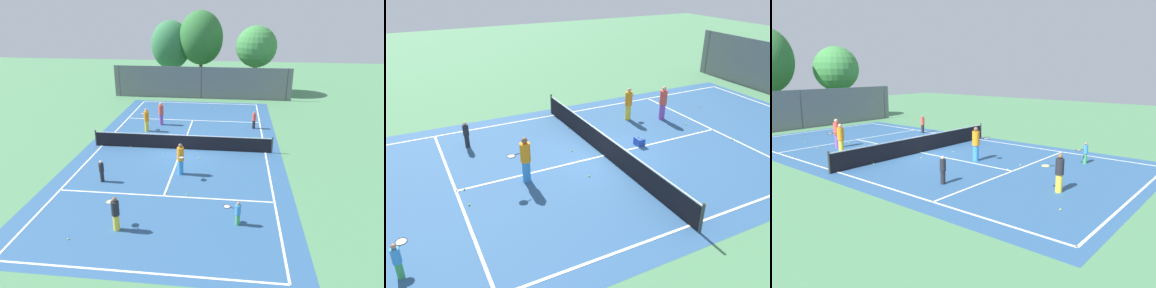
# 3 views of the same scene
# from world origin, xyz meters

# --- Properties ---
(ground_plane) EXTENTS (80.00, 80.00, 0.00)m
(ground_plane) POSITION_xyz_m (0.00, 0.00, 0.00)
(ground_plane) COLOR #4C8456
(court_surface) EXTENTS (13.00, 25.00, 0.01)m
(court_surface) POSITION_xyz_m (0.00, 0.00, 0.00)
(court_surface) COLOR #2D5684
(court_surface) RESTS_ON ground_plane
(tennis_net) EXTENTS (11.90, 0.10, 1.10)m
(tennis_net) POSITION_xyz_m (0.00, 0.00, 0.51)
(tennis_net) COLOR #333833
(tennis_net) RESTS_ON ground_plane
(perimeter_fence) EXTENTS (18.00, 0.12, 3.20)m
(perimeter_fence) POSITION_xyz_m (0.00, 14.00, 1.60)
(perimeter_fence) COLOR slate
(perimeter_fence) RESTS_ON ground_plane
(tree_2) EXTENTS (4.28, 4.28, 7.02)m
(tree_2) POSITION_xyz_m (5.46, 17.27, 4.85)
(tree_2) COLOR brown
(tree_2) RESTS_ON ground_plane
(player_0) EXTENTS (0.29, 0.29, 1.35)m
(player_0) POSITION_xyz_m (4.94, 4.90, 0.69)
(player_0) COLOR #232328
(player_0) RESTS_ON ground_plane
(player_1) EXTENTS (0.27, 0.27, 1.25)m
(player_1) POSITION_xyz_m (-3.63, -5.19, 0.64)
(player_1) COLOR #232328
(player_1) RESTS_ON ground_plane
(player_2) EXTENTS (0.52, 0.98, 1.85)m
(player_2) POSITION_xyz_m (0.48, -3.78, 0.95)
(player_2) COLOR #388CD8
(player_2) RESTS_ON ground_plane
(player_3) EXTENTS (0.39, 0.39, 1.83)m
(player_3) POSITION_xyz_m (-2.37, 4.99, 0.94)
(player_3) COLOR purple
(player_3) RESTS_ON ground_plane
(player_4) EXTENTS (0.82, 0.50, 1.13)m
(player_4) POSITION_xyz_m (3.65, -8.50, 0.59)
(player_4) COLOR #3FA559
(player_4) RESTS_ON ground_plane
(player_5) EXTENTS (0.85, 0.83, 1.77)m
(player_5) POSITION_xyz_m (-3.16, 3.32, 0.91)
(player_5) COLOR yellow
(player_5) RESTS_ON ground_plane
(player_6) EXTENTS (0.77, 0.84, 1.59)m
(player_6) POSITION_xyz_m (-1.47, -9.48, 0.82)
(player_6) COLOR yellow
(player_6) RESTS_ON ground_plane
(ball_crate) EXTENTS (0.47, 0.35, 0.43)m
(ball_crate) POSITION_xyz_m (-0.19, 1.99, 0.18)
(ball_crate) COLOR blue
(ball_crate) RESTS_ON ground_plane
(tennis_ball_0) EXTENTS (0.07, 0.07, 0.07)m
(tennis_ball_0) POSITION_xyz_m (-3.32, 5.67, 0.03)
(tennis_ball_0) COLOR #CCE533
(tennis_ball_0) RESTS_ON ground_plane
(tennis_ball_1) EXTENTS (0.07, 0.07, 0.07)m
(tennis_ball_1) POSITION_xyz_m (-1.02, -1.10, 0.03)
(tennis_ball_1) COLOR #CCE533
(tennis_ball_1) RESTS_ON ground_plane
(tennis_ball_2) EXTENTS (0.07, 0.07, 0.07)m
(tennis_ball_2) POSITION_xyz_m (4.54, 0.37, 0.03)
(tennis_ball_2) COLOR #CCE533
(tennis_ball_2) RESTS_ON ground_plane
(tennis_ball_3) EXTENTS (0.07, 0.07, 0.07)m
(tennis_ball_3) POSITION_xyz_m (-3.23, -10.42, 0.03)
(tennis_ball_3) COLOR #CCE533
(tennis_ball_3) RESTS_ON ground_plane
(tennis_ball_4) EXTENTS (0.07, 0.07, 0.07)m
(tennis_ball_4) POSITION_xyz_m (-1.13, 5.61, 0.03)
(tennis_ball_4) COLOR #CCE533
(tennis_ball_4) RESTS_ON ground_plane
(tennis_ball_5) EXTENTS (0.07, 0.07, 0.07)m
(tennis_ball_5) POSITION_xyz_m (1.00, 10.64, 0.03)
(tennis_ball_5) COLOR #CCE533
(tennis_ball_5) RESTS_ON ground_plane
(tennis_ball_6) EXTENTS (0.07, 0.07, 0.07)m
(tennis_ball_6) POSITION_xyz_m (3.15, 0.94, 0.03)
(tennis_ball_6) COLOR #CCE533
(tennis_ball_6) RESTS_ON ground_plane
(tennis_ball_7) EXTENTS (0.07, 0.07, 0.07)m
(tennis_ball_7) POSITION_xyz_m (-2.84, 8.21, 0.03)
(tennis_ball_7) COLOR #CCE533
(tennis_ball_7) RESTS_ON ground_plane
(tennis_ball_8) EXTENTS (0.07, 0.07, 0.07)m
(tennis_ball_8) POSITION_xyz_m (-3.47, -0.12, 0.03)
(tennis_ball_8) COLOR #CCE533
(tennis_ball_8) RESTS_ON ground_plane
(tennis_ball_9) EXTENTS (0.07, 0.07, 0.07)m
(tennis_ball_9) POSITION_xyz_m (1.38, 6.31, 0.03)
(tennis_ball_9) COLOR #CCE533
(tennis_ball_9) RESTS_ON ground_plane
(tennis_ball_10) EXTENTS (0.07, 0.07, 0.07)m
(tennis_ball_10) POSITION_xyz_m (1.14, -6.15, 0.03)
(tennis_ball_10) COLOR #CCE533
(tennis_ball_10) RESTS_ON ground_plane
(tennis_ball_11) EXTENTS (0.07, 0.07, 0.07)m
(tennis_ball_11) POSITION_xyz_m (0.04, -6.10, 0.03)
(tennis_ball_11) COLOR #CCE533
(tennis_ball_11) RESTS_ON ground_plane
(tennis_ball_12) EXTENTS (0.07, 0.07, 0.07)m
(tennis_ball_12) POSITION_xyz_m (1.30, -1.47, 0.03)
(tennis_ball_12) COLOR #CCE533
(tennis_ball_12) RESTS_ON ground_plane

